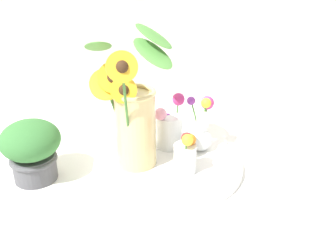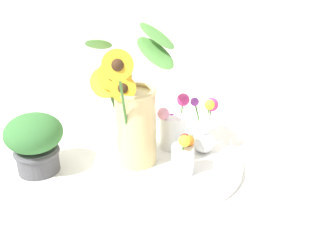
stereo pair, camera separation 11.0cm
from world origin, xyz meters
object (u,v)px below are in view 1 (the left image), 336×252
mason_jar_sunflowers (132,115)px  vase_small_center (186,154)px  vase_small_back (169,127)px  potted_plant (32,148)px  vase_bulb_right (202,129)px  serving_tray (168,165)px

mason_jar_sunflowers → vase_small_center: bearing=-35.8°
vase_small_back → potted_plant: 0.41m
vase_small_center → potted_plant: size_ratio=0.72×
mason_jar_sunflowers → vase_small_center: mason_jar_sunflowers is taller
vase_small_center → vase_small_back: (0.00, 0.15, 0.01)m
vase_bulb_right → vase_small_center: bearing=-130.7°
serving_tray → mason_jar_sunflowers: bearing=163.6°
mason_jar_sunflowers → vase_bulb_right: (0.22, 0.02, -0.08)m
vase_small_back → potted_plant: vase_small_back is taller
vase_bulb_right → vase_small_back: vase_bulb_right is taller
serving_tray → vase_bulb_right: (0.12, 0.05, 0.08)m
serving_tray → mason_jar_sunflowers: (-0.09, 0.03, 0.16)m
vase_small_center → serving_tray: bearing=116.0°
serving_tray → vase_small_center: (0.03, -0.06, 0.07)m
serving_tray → potted_plant: 0.39m
serving_tray → vase_small_back: size_ratio=2.64×
mason_jar_sunflowers → potted_plant: (-0.28, 0.04, -0.07)m
vase_small_back → vase_small_center: bearing=-91.7°
mason_jar_sunflowers → potted_plant: mason_jar_sunflowers is taller
vase_small_back → potted_plant: bearing=-175.9°
serving_tray → potted_plant: potted_plant is taller
mason_jar_sunflowers → potted_plant: 0.29m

